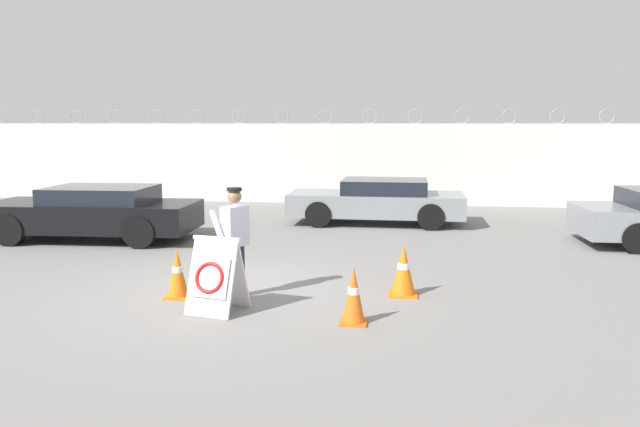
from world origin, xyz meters
TOP-DOWN VIEW (x-y plane):
  - ground_plane at (0.00, 0.00)m, footprint 90.00×90.00m
  - perimeter_wall at (-0.00, 11.15)m, footprint 36.00×0.30m
  - barricade_sign at (0.12, -1.19)m, footprint 0.82×0.85m
  - security_guard at (0.18, -0.39)m, footprint 0.57×0.57m
  - traffic_cone_near at (-0.68, -0.56)m, footprint 0.37×0.37m
  - traffic_cone_mid at (2.73, 0.05)m, footprint 0.44×0.44m
  - traffic_cone_far at (2.09, -1.43)m, footprint 0.36×0.36m
  - parked_car_front_coupe at (-4.33, 3.75)m, footprint 4.79×2.15m
  - parked_car_rear_sedan at (1.97, 7.00)m, footprint 4.58×1.93m

SIDE VIEW (x-z plane):
  - ground_plane at x=0.00m, z-range 0.00..0.00m
  - traffic_cone_near at x=-0.68m, z-range 0.00..0.76m
  - traffic_cone_far at x=2.09m, z-range 0.00..0.77m
  - traffic_cone_mid at x=2.73m, z-range 0.00..0.80m
  - barricade_sign at x=0.12m, z-range 0.00..1.07m
  - parked_car_rear_sedan at x=1.97m, z-range 0.02..1.20m
  - parked_car_front_coupe at x=-4.33m, z-range 0.02..1.25m
  - security_guard at x=0.18m, z-range 0.09..1.77m
  - perimeter_wall at x=0.00m, z-range -0.22..2.87m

